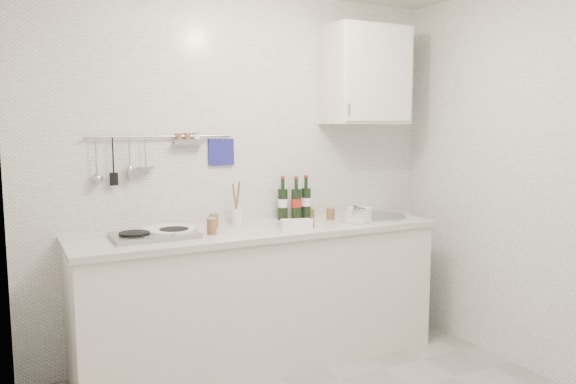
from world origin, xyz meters
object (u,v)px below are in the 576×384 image
object	(u,v)px
plate_stack_hob	(168,231)
utensil_crock	(237,214)
wine_bottles	(295,198)
plate_stack_sink	(358,215)
wall_cabinet	(365,76)

from	to	relation	value
plate_stack_hob	utensil_crock	size ratio (longest dim) A/B	1.17
plate_stack_hob	utensil_crock	distance (m)	0.53
plate_stack_hob	wine_bottles	bearing A→B (deg)	8.34
utensil_crock	plate_stack_hob	bearing A→B (deg)	-165.40
wine_bottles	utensil_crock	xyz separation A→B (m)	(-0.45, -0.01, -0.09)
plate_stack_sink	wine_bottles	world-z (taller)	wine_bottles
wall_cabinet	wine_bottles	world-z (taller)	wall_cabinet
wall_cabinet	plate_stack_sink	world-z (taller)	wall_cabinet
utensil_crock	wall_cabinet	bearing A→B (deg)	-3.74
wall_cabinet	plate_stack_hob	xyz separation A→B (m)	(-1.51, -0.07, -1.01)
plate_stack_sink	wine_bottles	bearing A→B (deg)	141.83
plate_stack_sink	utensil_crock	size ratio (longest dim) A/B	0.79
wall_cabinet	plate_stack_hob	world-z (taller)	wall_cabinet
utensil_crock	wine_bottles	bearing A→B (deg)	1.03
wall_cabinet	wine_bottles	bearing A→B (deg)	172.28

